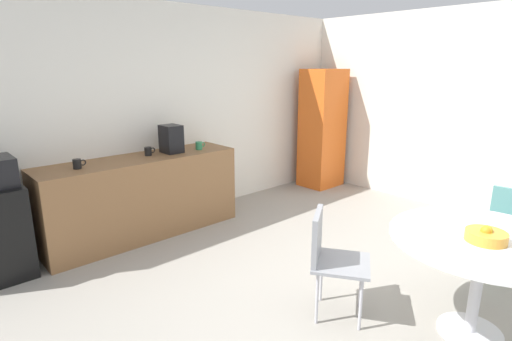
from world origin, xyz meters
name	(u,v)px	position (x,y,z in m)	size (l,w,h in m)	color
ground_plane	(369,320)	(0.00, 0.00, 0.00)	(6.00, 6.00, 0.00)	#9E998E
wall_back	(162,115)	(0.00, 3.00, 1.30)	(6.00, 0.10, 2.60)	white
counter_block	(143,197)	(-0.49, 2.65, 0.45)	(2.20, 0.60, 0.90)	brown
locker_cabinet	(322,129)	(2.55, 2.55, 0.91)	(0.60, 0.50, 1.83)	orange
round_table	(481,254)	(0.41, -0.57, 0.63)	(1.23, 1.23, 0.75)	silver
chair_gray	(329,251)	(-0.16, 0.29, 0.52)	(0.58, 0.58, 0.83)	silver
chair_teal	(510,225)	(1.43, -0.46, 0.52)	(0.46, 0.46, 0.83)	silver
fruit_bowl	(486,235)	(0.35, -0.60, 0.79)	(0.26, 0.26, 0.11)	gold
mug_white	(148,151)	(-0.36, 2.69, 0.95)	(0.13, 0.08, 0.09)	black
mug_green	(77,164)	(-1.17, 2.61, 0.95)	(0.13, 0.08, 0.09)	black
mug_red	(199,145)	(0.25, 2.58, 0.95)	(0.13, 0.08, 0.09)	#338C59
coffee_maker	(171,139)	(-0.09, 2.65, 1.06)	(0.20, 0.24, 0.32)	black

